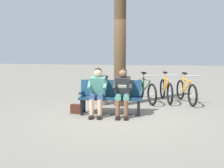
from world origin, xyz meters
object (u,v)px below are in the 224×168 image
Objects in this scene: bench at (111,94)px; litter_bin at (102,90)px; tree_trunk at (120,35)px; bicycle_silver at (186,91)px; person_reading at (123,90)px; bicycle_blue at (146,91)px; person_companion at (97,89)px; handbag at (76,109)px; bicycle_purple at (166,90)px.

litter_bin is (0.44, -1.10, -0.07)m from bench.
tree_trunk reaches higher than bicycle_silver.
litter_bin is at bearing -90.41° from bicycle_silver.
person_reading reaches higher than bicycle_blue.
litter_bin is (0.56, -0.05, -1.63)m from tree_trunk.
tree_trunk is (-0.44, -1.22, 1.41)m from person_companion.
bicycle_silver is at bearing -136.60° from person_reading.
bench reaches higher than handbag.
person_companion reaches higher than litter_bin.
litter_bin is (0.12, -1.27, -0.23)m from person_companion.
person_reading is at bearing -57.78° from bicycle_silver.
bicycle_silver is (-1.80, -1.84, -0.31)m from person_reading.
bicycle_purple is (-1.20, -1.99, -0.31)m from person_reading.
person_reading is at bearing 99.54° from tree_trunk.
bench is 1.85m from bicycle_blue.
litter_bin is 2.63m from bicycle_silver.
tree_trunk is at bearing -82.65° from person_reading.
handbag is at bearing 48.89° from tree_trunk.
handbag is (0.89, 0.11, -0.39)m from bench.
person_reading reaches higher than bicycle_silver.
bench is at bearing -152.92° from person_companion.
handbag is 0.18× the size of bicycle_silver.
person_reading is 0.76× the size of bicycle_blue.
litter_bin is 0.55× the size of bicycle_blue.
person_companion reaches higher than bicycle_purple.
handbag is 0.19× the size of bicycle_blue.
person_companion is 2.18m from bicycle_blue.
bicycle_purple is at bearing -131.86° from bench.
bicycle_purple is at bearing 85.54° from bicycle_blue.
bicycle_silver is (-2.12, -1.69, -0.15)m from bench.
bicycle_purple and bicycle_blue have the same top height.
person_reading is (-0.33, 0.15, 0.16)m from bench.
bicycle_silver is 1.05× the size of bicycle_blue.
bicycle_purple is (-1.40, -0.79, -1.71)m from tree_trunk.
person_companion reaches higher than bicycle_blue.
tree_trunk is 1.96m from bicycle_blue.
handbag is 0.07× the size of tree_trunk.
handbag is at bearing -67.87° from bicycle_blue.
litter_bin is 0.52× the size of bicycle_purple.
bench is 2.72m from bicycle_silver.
person_companion is at bearing 70.25° from tree_trunk.
bicycle_blue is at bearing -135.41° from handbag.
person_companion is at bearing 27.08° from bench.
person_companion is 1.38× the size of litter_bin.
person_reading is at bearing 121.40° from litter_bin.
bicycle_silver and bicycle_purple have the same top height.
handbag is 3.11m from bicycle_purple.
handbag is 3.52m from bicycle_silver.
person_reading is at bearing 179.95° from person_companion.
person_companion is (0.31, 0.18, 0.16)m from bench.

